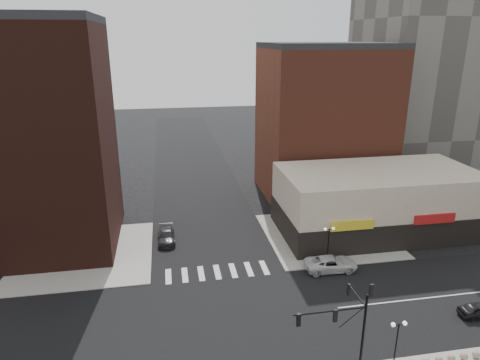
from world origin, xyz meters
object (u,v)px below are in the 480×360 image
object	(u,v)px
street_lamp_se_a	(398,334)
dark_sedan_north	(166,236)
dark_sedan_east	(480,310)
traffic_signal	(349,318)
street_lamp_ne	(329,236)
white_suv	(331,264)

from	to	relation	value
street_lamp_se_a	dark_sedan_north	bearing A→B (deg)	123.64
street_lamp_se_a	dark_sedan_east	world-z (taller)	street_lamp_se_a
traffic_signal	street_lamp_ne	size ratio (longest dim) A/B	1.87
traffic_signal	white_suv	distance (m)	15.62
traffic_signal	dark_sedan_east	xyz separation A→B (m)	(14.66, 4.53, -4.32)
traffic_signal	white_suv	world-z (taller)	traffic_signal
dark_sedan_north	street_lamp_se_a	bearing A→B (deg)	-57.08
traffic_signal	dark_sedan_east	size ratio (longest dim) A/B	2.06
traffic_signal	street_lamp_se_a	xyz separation A→B (m)	(3.76, -0.17, -1.67)
street_lamp_ne	dark_sedan_east	xyz separation A→B (m)	(9.89, -11.30, -2.65)
street_lamp_se_a	dark_sedan_east	size ratio (longest dim) A/B	1.10
traffic_signal	street_lamp_ne	xyz separation A→B (m)	(4.76, 15.83, -1.67)
white_suv	dark_sedan_north	size ratio (longest dim) A/B	1.12
street_lamp_se_a	white_suv	size ratio (longest dim) A/B	0.75
street_lamp_se_a	dark_sedan_north	distance (m)	29.45
dark_sedan_east	street_lamp_se_a	bearing A→B (deg)	115.78
street_lamp_se_a	dark_sedan_north	size ratio (longest dim) A/B	0.83
white_suv	street_lamp_se_a	bearing A→B (deg)	179.17
white_suv	dark_sedan_north	distance (m)	19.76
traffic_signal	street_lamp_se_a	bearing A→B (deg)	-2.57
street_lamp_ne	dark_sedan_north	bearing A→B (deg)	153.97
traffic_signal	street_lamp_ne	world-z (taller)	traffic_signal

